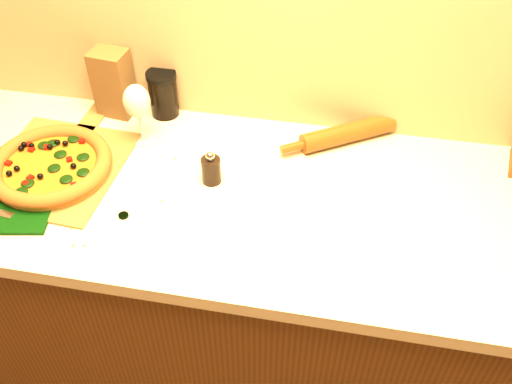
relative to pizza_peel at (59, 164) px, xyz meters
name	(u,v)px	position (x,y,z in m)	size (l,w,h in m)	color
cabinet	(256,302)	(0.55, -0.02, -0.47)	(2.80, 0.65, 0.86)	#4D2A10
countertop	(257,201)	(0.55, -0.02, -0.02)	(2.84, 0.68, 0.04)	beige
pizza_peel	(59,164)	(0.00, 0.00, 0.00)	(0.36, 0.52, 0.01)	brown
pizza	(51,166)	(0.00, -0.04, 0.02)	(0.32, 0.32, 0.05)	#B8802E
cutting_board	(14,188)	(-0.07, -0.11, 0.00)	(0.29, 0.36, 0.02)	black
bottle_cap	(123,215)	(0.24, -0.15, 0.00)	(0.03, 0.03, 0.01)	black
pepper_grinder	(211,169)	(0.43, 0.02, 0.04)	(0.05, 0.05, 0.10)	black
rolling_pin	(348,133)	(0.77, 0.25, 0.02)	(0.36, 0.24, 0.06)	#603310
wine_glass	(137,103)	(0.19, 0.15, 0.13)	(0.07, 0.07, 0.18)	silver
paper_bag	(113,83)	(0.07, 0.27, 0.10)	(0.10, 0.08, 0.20)	brown
dark_jar	(163,93)	(0.22, 0.28, 0.07)	(0.09, 0.09, 0.14)	black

